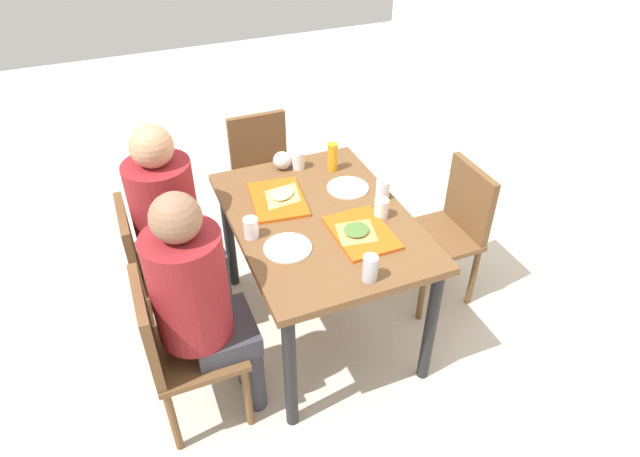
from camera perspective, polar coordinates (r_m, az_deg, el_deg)
ground_plane at (r=3.20m, az=0.00°, el=-10.03°), size 10.00×10.00×0.02m
main_table at (r=2.75m, az=0.00°, el=-0.38°), size 1.18×0.84×0.77m
chair_near_left at (r=2.96m, az=-16.85°, el=-3.49°), size 0.40×0.40×0.84m
chair_near_right at (r=2.53m, az=-14.82°, el=-11.65°), size 0.40×0.40×0.84m
chair_far_side at (r=3.19m, az=13.53°, el=0.40°), size 0.40×0.40×0.84m
chair_left_end at (r=3.61m, az=-5.90°, el=6.08°), size 0.40×0.40×0.84m
person_in_red at (r=2.82m, az=-14.96°, el=0.97°), size 0.32×0.42×1.25m
person_in_brown_jacket at (r=2.36m, az=-12.42°, el=-6.87°), size 0.32×0.42×1.25m
tray_red_near at (r=2.80m, az=-4.40°, el=3.06°), size 0.39×0.30×0.02m
tray_red_far at (r=2.57m, az=4.35°, el=-0.43°), size 0.36×0.26×0.02m
paper_plate_center at (r=2.90m, az=2.92°, el=4.28°), size 0.22×0.22×0.01m
paper_plate_near_edge at (r=2.49m, az=-3.39°, el=-2.02°), size 0.22×0.22×0.01m
pizza_slice_a at (r=2.81m, az=-3.93°, el=3.56°), size 0.24×0.25×0.02m
pizza_slice_b at (r=2.56m, az=3.80°, el=-0.24°), size 0.24×0.24×0.02m
plastic_cup_a at (r=2.81m, az=6.55°, el=4.06°), size 0.07×0.07×0.10m
plastic_cup_b at (r=2.55m, az=-7.21°, el=0.06°), size 0.07×0.07×0.10m
plastic_cup_c at (r=3.05m, az=-2.29°, el=7.14°), size 0.07×0.07×0.10m
plastic_cup_d at (r=2.67m, az=6.41°, el=2.09°), size 0.07×0.07×0.10m
soda_can at (r=2.30m, az=5.25°, el=-4.14°), size 0.07×0.07×0.12m
condiment_bottle at (r=3.02m, az=1.31°, el=7.47°), size 0.06×0.06×0.16m
foil_bundle at (r=3.05m, az=-3.97°, el=7.09°), size 0.10×0.10×0.10m
handbag at (r=3.45m, az=-16.96°, el=-4.40°), size 0.34×0.19×0.28m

